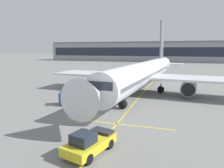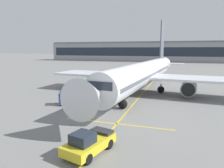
{
  "view_description": "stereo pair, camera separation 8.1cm",
  "coord_description": "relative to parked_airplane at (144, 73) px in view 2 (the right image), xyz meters",
  "views": [
    {
      "loc": [
        9.31,
        -22.03,
        7.81
      ],
      "look_at": [
        0.28,
        6.33,
        2.83
      ],
      "focal_mm": 33.41,
      "sensor_mm": 36.0,
      "label": 1
    },
    {
      "loc": [
        9.39,
        -22.0,
        7.81
      ],
      "look_at": [
        0.28,
        6.33,
        2.83
      ],
      "focal_mm": 33.41,
      "sensor_mm": 36.0,
      "label": 2
    }
  ],
  "objects": [
    {
      "name": "terminal_building",
      "position": [
        -7.05,
        100.25,
        2.72
      ],
      "size": [
        145.84,
        14.45,
        12.62
      ],
      "color": "#939399",
      "rests_on": "ground"
    },
    {
      "name": "ground_crew_by_carts",
      "position": [
        -6.81,
        -7.46,
        -2.54
      ],
      "size": [
        0.57,
        0.26,
        1.74
      ],
      "color": "black",
      "rests_on": "ground"
    },
    {
      "name": "baggage_cart_second",
      "position": [
        -9.12,
        -11.68,
        -2.53
      ],
      "size": [
        2.8,
        2.29,
        1.91
      ],
      "color": "#515156",
      "rests_on": "ground"
    },
    {
      "name": "ground_plane",
      "position": [
        -3.49,
        -15.11,
        -3.53
      ],
      "size": [
        600.0,
        600.0,
        0.0
      ],
      "primitive_type": "plane",
      "color": "slate"
    },
    {
      "name": "safety_cone_engine_keepout",
      "position": [
        -6.51,
        -1.19,
        -3.24
      ],
      "size": [
        0.54,
        0.54,
        0.62
      ],
      "color": "black",
      "rests_on": "ground"
    },
    {
      "name": "baggage_cart_lead",
      "position": [
        -6.7,
        -10.54,
        -2.53
      ],
      "size": [
        2.8,
        2.29,
        1.91
      ],
      "color": "#515156",
      "rests_on": "ground"
    },
    {
      "name": "apron_guidance_line_lead_in",
      "position": [
        -0.08,
        -0.81,
        -3.53
      ],
      "size": [
        0.2,
        110.0,
        0.01
      ],
      "color": "yellow",
      "rests_on": "ground"
    },
    {
      "name": "apron_guidance_line_stop_bar",
      "position": [
        -0.07,
        -16.89,
        -3.53
      ],
      "size": [
        12.0,
        0.2,
        0.01
      ],
      "color": "yellow",
      "rests_on": "ground"
    },
    {
      "name": "parked_airplane",
      "position": [
        0.0,
        0.0,
        0.0
      ],
      "size": [
        34.92,
        44.98,
        14.79
      ],
      "color": "silver",
      "rests_on": "ground"
    },
    {
      "name": "ground_crew_by_loader",
      "position": [
        -7.39,
        -11.68,
        -2.54
      ],
      "size": [
        0.35,
        0.55,
        1.74
      ],
      "color": "black",
      "rests_on": "ground"
    },
    {
      "name": "pushback_tug",
      "position": [
        -0.31,
        -23.55,
        -2.71
      ],
      "size": [
        3.13,
        4.78,
        1.83
      ],
      "color": "gold",
      "rests_on": "ground"
    },
    {
      "name": "belt_loader",
      "position": [
        -4.61,
        -7.78,
        -2.6
      ],
      "size": [
        4.97,
        3.76,
        3.47
      ],
      "color": "#A3A8B2",
      "rests_on": "ground"
    }
  ]
}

